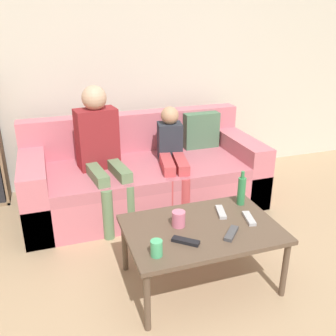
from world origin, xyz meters
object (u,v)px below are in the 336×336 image
object	(u,v)px
cup_near	(179,219)
tv_remote_3	(231,233)
tv_remote_2	(249,218)
tv_remote_1	(186,241)
person_child	(172,154)
couch	(144,176)
tv_remote_0	(221,212)
person_adult	(100,144)
coffee_table	(202,232)
cup_far	(157,248)
bottle	(241,190)

from	to	relation	value
cup_near	tv_remote_3	size ratio (longest dim) A/B	0.66
tv_remote_2	tv_remote_1	bearing A→B (deg)	-154.25
person_child	tv_remote_1	bearing A→B (deg)	-94.73
couch	tv_remote_0	xyz separation A→B (m)	(0.24, -1.13, 0.17)
person_adult	person_child	xyz separation A→B (m)	(0.64, -0.06, -0.14)
coffee_table	tv_remote_0	bearing A→B (deg)	32.30
couch	tv_remote_3	distance (m)	1.42
coffee_table	tv_remote_2	world-z (taller)	tv_remote_2
cup_near	tv_remote_0	distance (m)	0.34
coffee_table	person_child	world-z (taller)	person_child
cup_near	cup_far	bearing A→B (deg)	-130.95
person_adult	cup_near	world-z (taller)	person_adult
couch	person_adult	bearing A→B (deg)	-167.71
tv_remote_1	coffee_table	bearing A→B (deg)	-10.39
person_adult	bottle	world-z (taller)	person_adult
coffee_table	cup_far	xyz separation A→B (m)	(-0.37, -0.20, 0.09)
tv_remote_2	couch	bearing A→B (deg)	119.34
tv_remote_3	cup_far	bearing A→B (deg)	-130.47
cup_far	person_adult	bearing A→B (deg)	93.64
coffee_table	tv_remote_2	size ratio (longest dim) A/B	5.63
tv_remote_3	person_adult	bearing A→B (deg)	157.41
cup_near	tv_remote_0	xyz separation A→B (m)	(0.33, 0.06, -0.04)
tv_remote_2	tv_remote_3	bearing A→B (deg)	-134.61
tv_remote_3	bottle	world-z (taller)	bottle
person_adult	bottle	bearing A→B (deg)	-56.44
cup_near	tv_remote_1	distance (m)	0.20
cup_near	tv_remote_3	bearing A→B (deg)	-37.11
tv_remote_0	tv_remote_1	size ratio (longest dim) A/B	1.10
tv_remote_2	bottle	bearing A→B (deg)	88.10
tv_remote_0	bottle	bearing A→B (deg)	37.15
person_child	tv_remote_2	bearing A→B (deg)	-71.26
person_child	tv_remote_0	xyz separation A→B (m)	(0.02, -0.98, -0.09)
couch	person_adult	size ratio (longest dim) A/B	1.87
cup_far	bottle	distance (m)	0.87
couch	tv_remote_2	distance (m)	1.34
coffee_table	tv_remote_1	size ratio (longest dim) A/B	6.20
tv_remote_0	tv_remote_1	xyz separation A→B (m)	(-0.36, -0.26, 0.00)
person_adult	cup_near	size ratio (longest dim) A/B	11.27
tv_remote_0	tv_remote_3	world-z (taller)	same
tv_remote_2	cup_far	bearing A→B (deg)	-152.71
couch	tv_remote_1	bearing A→B (deg)	-94.80
cup_far	tv_remote_2	distance (m)	0.73
cup_near	bottle	bearing A→B (deg)	14.88
cup_far	tv_remote_0	size ratio (longest dim) A/B	0.56
couch	cup_far	bearing A→B (deg)	-102.42
tv_remote_0	tv_remote_2	size ratio (longest dim) A/B	1.00
coffee_table	tv_remote_2	bearing A→B (deg)	-2.72
tv_remote_0	bottle	world-z (taller)	bottle
tv_remote_1	cup_far	bearing A→B (deg)	149.04
tv_remote_0	person_child	bearing A→B (deg)	105.71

